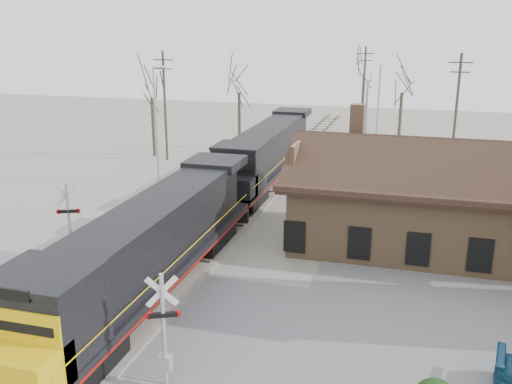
% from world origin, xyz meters
% --- Properties ---
extents(ground, '(140.00, 140.00, 0.00)m').
position_xyz_m(ground, '(0.00, 0.00, 0.00)').
color(ground, '#9D988E').
rests_on(ground, ground).
extents(road, '(60.00, 9.00, 0.03)m').
position_xyz_m(road, '(0.00, 0.00, 0.01)').
color(road, slate).
rests_on(road, ground).
extents(track_main, '(3.40, 90.00, 0.24)m').
position_xyz_m(track_main, '(0.00, 15.00, 0.07)').
color(track_main, '#9D988E').
rests_on(track_main, ground).
extents(track_siding, '(3.40, 90.00, 0.24)m').
position_xyz_m(track_siding, '(-4.50, 15.00, 0.07)').
color(track_siding, '#9D988E').
rests_on(track_siding, ground).
extents(depot, '(15.20, 9.31, 7.90)m').
position_xyz_m(depot, '(11.99, 12.00, 2.41)').
color(depot, '#8B6747').
rests_on(depot, ground).
extents(locomotive_lead, '(3.16, 21.14, 4.70)m').
position_xyz_m(locomotive_lead, '(0.00, 1.10, 2.47)').
color(locomotive_lead, black).
rests_on(locomotive_lead, ground).
extents(locomotive_trailing, '(3.16, 21.14, 4.45)m').
position_xyz_m(locomotive_trailing, '(0.00, 22.51, 2.47)').
color(locomotive_trailing, black).
rests_on(locomotive_trailing, ground).
extents(crossbuck_near, '(1.17, 0.59, 4.37)m').
position_xyz_m(crossbuck_near, '(3.59, -4.59, 2.03)').
color(crossbuck_near, '#A5A8AD').
rests_on(crossbuck_near, ground).
extents(crossbuck_far, '(1.20, 0.56, 4.45)m').
position_xyz_m(crossbuck_far, '(-6.00, 4.29, 2.06)').
color(crossbuck_far, '#A5A8AD').
rests_on(crossbuck_far, ground).
extents(streetlight_a, '(0.25, 2.04, 9.34)m').
position_xyz_m(streetlight_a, '(-8.41, 20.36, 5.21)').
color(streetlight_a, '#A5A8AD').
rests_on(streetlight_a, ground).
extents(streetlight_b, '(0.25, 2.04, 8.72)m').
position_xyz_m(streetlight_b, '(7.95, 20.08, 4.90)').
color(streetlight_b, '#A5A8AD').
rests_on(streetlight_b, ground).
extents(streetlight_c, '(0.25, 2.04, 8.86)m').
position_xyz_m(streetlight_c, '(7.79, 34.37, 4.96)').
color(streetlight_c, '#A5A8AD').
rests_on(streetlight_c, ground).
extents(utility_pole_a, '(2.00, 0.24, 10.15)m').
position_xyz_m(utility_pole_a, '(-11.29, 28.21, 5.30)').
color(utility_pole_a, '#382D23').
rests_on(utility_pole_a, ground).
extents(utility_pole_b, '(2.00, 0.24, 10.05)m').
position_xyz_m(utility_pole_b, '(5.11, 47.61, 5.25)').
color(utility_pole_b, '#382D23').
rests_on(utility_pole_b, ground).
extents(utility_pole_c, '(2.00, 0.24, 10.13)m').
position_xyz_m(utility_pole_c, '(14.62, 31.83, 5.29)').
color(utility_pole_c, '#382D23').
rests_on(utility_pole_c, ground).
extents(tree_a, '(3.79, 3.79, 9.29)m').
position_xyz_m(tree_a, '(-13.28, 29.58, 6.61)').
color(tree_a, '#382D23').
rests_on(tree_a, ground).
extents(tree_b, '(3.85, 3.85, 9.42)m').
position_xyz_m(tree_b, '(-6.28, 35.30, 6.70)').
color(tree_b, '#382D23').
rests_on(tree_b, ground).
extents(tree_c, '(4.53, 4.53, 11.09)m').
position_xyz_m(tree_c, '(4.90, 49.24, 7.90)').
color(tree_c, '#382D23').
rests_on(tree_c, ground).
extents(tree_d, '(3.82, 3.82, 9.36)m').
position_xyz_m(tree_d, '(9.69, 40.22, 6.66)').
color(tree_d, '#382D23').
rests_on(tree_d, ground).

